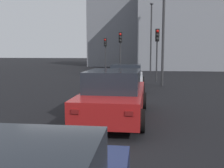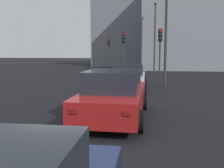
% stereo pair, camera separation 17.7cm
% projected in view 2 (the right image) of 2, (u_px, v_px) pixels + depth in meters
% --- Properties ---
extents(ground_plane, '(160.00, 160.00, 0.20)m').
position_uv_depth(ground_plane, '(91.00, 149.00, 6.09)').
color(ground_plane, black).
extents(car_white_lead, '(4.11, 2.11, 1.45)m').
position_uv_depth(car_white_lead, '(128.00, 77.00, 15.05)').
color(car_white_lead, silver).
rests_on(car_white_lead, ground_plane).
extents(car_red_second, '(4.74, 2.15, 1.59)m').
position_uv_depth(car_red_second, '(114.00, 95.00, 8.45)').
color(car_red_second, maroon).
rests_on(car_red_second, ground_plane).
extents(traffic_light_near_left, '(0.32, 0.29, 3.81)m').
position_uv_depth(traffic_light_near_left, '(160.00, 44.00, 18.60)').
color(traffic_light_near_left, '#2D2D30').
rests_on(traffic_light_near_left, ground_plane).
extents(traffic_light_near_right, '(0.33, 0.30, 3.65)m').
position_uv_depth(traffic_light_near_right, '(109.00, 47.00, 28.66)').
color(traffic_light_near_right, '#2D2D30').
rests_on(traffic_light_near_right, ground_plane).
extents(traffic_light_far_left, '(0.32, 0.29, 3.84)m').
position_uv_depth(traffic_light_far_left, '(124.00, 45.00, 22.50)').
color(traffic_light_far_left, '#2D2D30').
rests_on(traffic_light_far_left, ground_plane).
extents(street_lamp_kerbside, '(0.56, 0.36, 7.24)m').
position_uv_depth(street_lamp_kerbside, '(155.00, 32.00, 27.20)').
color(street_lamp_kerbside, '#2D2D30').
rests_on(street_lamp_kerbside, ground_plane).
extents(street_lamp_far, '(0.56, 0.36, 8.62)m').
position_uv_depth(street_lamp_far, '(167.00, 5.00, 15.77)').
color(street_lamp_far, '#2D2D30').
rests_on(street_lamp_far, ground_plane).
extents(building_facade_center, '(9.62, 10.87, 10.41)m').
position_uv_depth(building_facade_center, '(185.00, 28.00, 32.74)').
color(building_facade_center, gray).
rests_on(building_facade_center, ground_plane).
extents(building_facade_right, '(9.60, 9.70, 9.68)m').
position_uv_depth(building_facade_right, '(127.00, 35.00, 41.15)').
color(building_facade_right, slate).
rests_on(building_facade_right, ground_plane).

